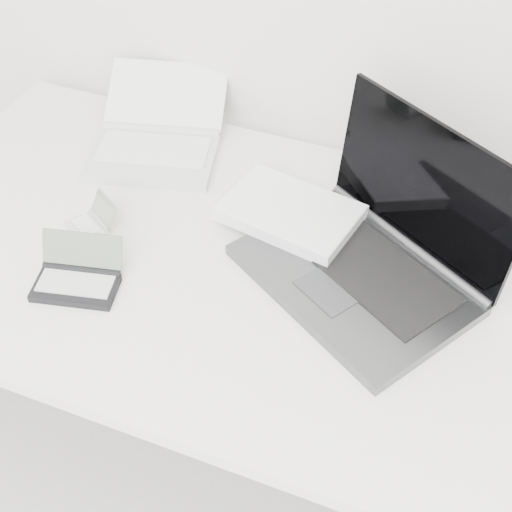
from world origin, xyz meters
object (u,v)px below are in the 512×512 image
at_px(desk, 278,286).
at_px(palmtop_charcoal, 78,278).
at_px(netbook_open_white, 157,139).
at_px(laptop_large, 353,242).

bearing_deg(desk, palmtop_charcoal, -152.33).
bearing_deg(netbook_open_white, palmtop_charcoal, -96.74).
bearing_deg(netbook_open_white, desk, -48.04).
relative_size(laptop_large, palmtop_charcoal, 3.29).
bearing_deg(laptop_large, palmtop_charcoal, -120.13).
relative_size(desk, palmtop_charcoal, 9.26).
distance_m(netbook_open_white, palmtop_charcoal, 0.43).
xyz_separation_m(desk, netbook_open_white, (-0.39, 0.26, 0.07)).
height_order(laptop_large, netbook_open_white, laptop_large).
bearing_deg(netbook_open_white, laptop_large, -34.29).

